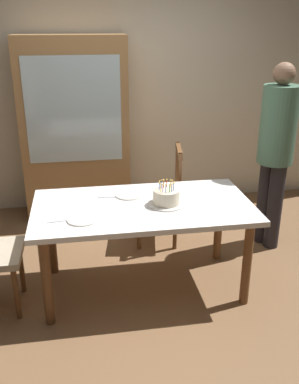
% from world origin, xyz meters
% --- Properties ---
extents(ground, '(6.40, 6.40, 0.00)m').
position_xyz_m(ground, '(0.00, 0.00, 0.00)').
color(ground, brown).
extents(back_wall, '(6.40, 0.10, 2.60)m').
position_xyz_m(back_wall, '(0.00, 1.85, 1.30)').
color(back_wall, beige).
rests_on(back_wall, ground).
extents(dining_table, '(1.66, 0.88, 0.73)m').
position_xyz_m(dining_table, '(0.00, 0.00, 0.64)').
color(dining_table, white).
rests_on(dining_table, ground).
extents(birthday_cake, '(0.28, 0.28, 0.19)m').
position_xyz_m(birthday_cake, '(0.17, -0.03, 0.79)').
color(birthday_cake, silver).
rests_on(birthday_cake, dining_table).
extents(plate_near_celebrant, '(0.22, 0.22, 0.01)m').
position_xyz_m(plate_near_celebrant, '(-0.46, -0.20, 0.74)').
color(plate_near_celebrant, white).
rests_on(plate_near_celebrant, dining_table).
extents(plate_far_side, '(0.22, 0.22, 0.01)m').
position_xyz_m(plate_far_side, '(-0.08, 0.20, 0.74)').
color(plate_far_side, white).
rests_on(plate_far_side, dining_table).
extents(fork_near_celebrant, '(0.18, 0.04, 0.01)m').
position_xyz_m(fork_near_celebrant, '(-0.62, -0.19, 0.73)').
color(fork_near_celebrant, silver).
rests_on(fork_near_celebrant, dining_table).
extents(fork_far_side, '(0.18, 0.04, 0.01)m').
position_xyz_m(fork_far_side, '(-0.24, 0.19, 0.73)').
color(fork_far_side, silver).
rests_on(fork_far_side, dining_table).
extents(chair_spindle_back, '(0.50, 0.50, 0.95)m').
position_xyz_m(chair_spindle_back, '(0.28, 0.76, 0.46)').
color(chair_spindle_back, beige).
rests_on(chair_spindle_back, ground).
extents(person_guest, '(0.32, 0.32, 1.71)m').
position_xyz_m(person_guest, '(1.29, 0.53, 0.98)').
color(person_guest, '#262328').
rests_on(person_guest, ground).
extents(china_cabinet, '(1.10, 0.45, 1.90)m').
position_xyz_m(china_cabinet, '(-0.49, 1.56, 0.95)').
color(china_cabinet, '#9E7042').
rests_on(china_cabinet, ground).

